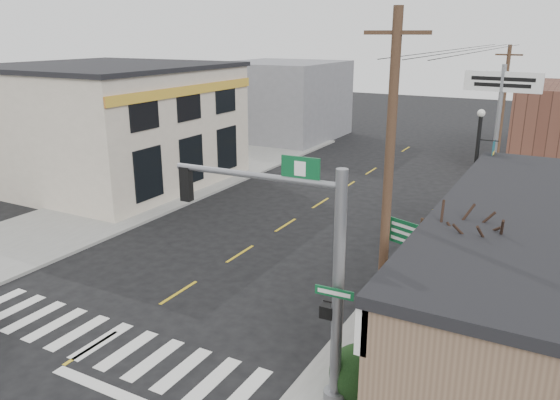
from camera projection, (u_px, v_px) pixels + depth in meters
The scene contains 18 objects.
ground at pixel (91, 348), 15.83m from camera, with size 140.00×140.00×0.00m, color black.
sidewalk_right at pixel (488, 252), 22.60m from camera, with size 6.00×38.00×0.13m, color gray.
sidewalk_left at pixel (154, 193), 30.84m from camera, with size 6.00×38.00×0.13m, color gray.
center_line at pixel (240, 254), 22.54m from camera, with size 0.12×56.00×0.01m, color gold.
crosswalk at pixel (102, 341), 16.17m from camera, with size 11.00×2.20×0.01m, color silver.
left_building at pixel (109, 126), 32.52m from camera, with size 12.00×12.00×6.80m, color beige.
bldg_distant_left at pixel (282, 100), 46.77m from camera, with size 9.00×10.00×6.40m, color gray.
traffic_signal_pole at pixel (310, 260), 12.63m from camera, with size 4.75×0.38×6.02m.
guide_sign at pixel (404, 239), 19.24m from camera, with size 1.44×0.13×2.52m.
fire_hydrant at pixel (418, 287), 18.54m from camera, with size 0.20×0.20×0.62m.
ped_crossing_sign at pixel (445, 221), 20.53m from camera, with size 1.05×0.07×2.70m.
lamp_post at pixel (477, 171), 21.61m from camera, with size 0.75×0.59×5.81m.
dance_center_sign at pixel (500, 105), 25.00m from camera, with size 3.42×0.21×7.27m.
bare_tree at pixel (472, 224), 13.19m from camera, with size 2.67×2.67×5.35m.
shrub_front at pixel (358, 373), 13.51m from camera, with size 1.46×1.46×1.10m, color #153E16.
shrub_back at pixel (510, 310), 16.84m from camera, with size 1.12×1.12×0.84m, color black.
utility_pole_near at pixel (387, 193), 13.81m from camera, with size 1.61×0.24×9.24m.
utility_pole_far at pixel (501, 119), 29.79m from camera, with size 1.40×0.21×8.02m.
Camera 1 is at (11.45, -9.54, 8.77)m, focal length 35.00 mm.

